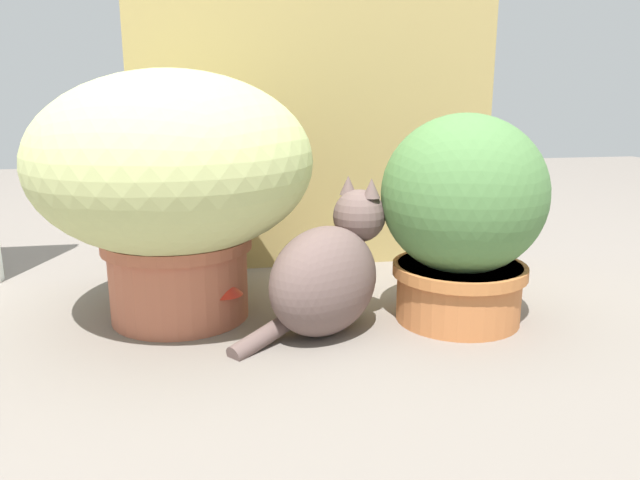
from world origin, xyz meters
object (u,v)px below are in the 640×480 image
(grass_planter, at_px, (174,176))
(leafy_planter, at_px, (462,215))
(mushroom_ornament_red, at_px, (225,292))
(cat, at_px, (329,273))

(grass_planter, bearing_deg, leafy_planter, -12.07)
(grass_planter, xyz_separation_m, leafy_planter, (0.58, -0.12, -0.08))
(grass_planter, xyz_separation_m, mushroom_ornament_red, (0.09, -0.08, -0.23))
(grass_planter, relative_size, leafy_planter, 1.32)
(cat, distance_m, mushroom_ornament_red, 0.22)
(leafy_planter, xyz_separation_m, cat, (-0.28, -0.01, -0.11))
(cat, bearing_deg, leafy_planter, 2.78)
(cat, bearing_deg, grass_planter, 155.34)
(mushroom_ornament_red, bearing_deg, leafy_planter, -4.79)
(leafy_planter, bearing_deg, grass_planter, 167.93)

